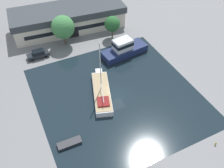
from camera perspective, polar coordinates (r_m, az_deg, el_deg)
ground_plane at (r=46.08m, az=1.17°, el=-2.59°), size 440.00×440.00×0.00m
water_canal at (r=46.08m, az=1.17°, el=-2.59°), size 28.34×28.95×0.01m
warehouse_building at (r=63.93m, az=-9.95°, el=14.66°), size 27.90×11.90×5.33m
quay_tree_near_building at (r=56.88m, az=-11.16°, el=12.62°), size 5.11×5.11×7.07m
quay_tree_by_water at (r=58.65m, az=0.06°, el=13.57°), size 3.59×3.59×5.49m
parked_car at (r=56.19m, az=-16.54°, el=6.56°), size 4.65×1.78×1.76m
sailboat_moored at (r=45.70m, az=-2.37°, el=-1.87°), size 6.01×11.55×11.17m
motor_cruiser at (r=54.45m, az=2.70°, el=7.94°), size 10.61×4.84×3.91m
small_dinghy at (r=39.99m, az=-9.68°, el=-13.22°), size 3.81×1.42×0.53m
mooring_bollard at (r=42.46m, az=22.63°, el=-12.48°), size 0.22×0.22×0.61m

